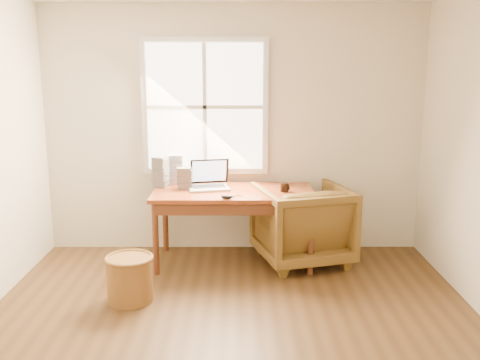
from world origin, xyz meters
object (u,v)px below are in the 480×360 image
Objects in this scene: wicker_stool at (130,280)px; cd_stack_a at (175,169)px; coffee_mug at (284,187)px; laptop at (208,174)px; desk at (234,192)px; armchair at (302,224)px.

cd_stack_a reaches higher than wicker_stool.
coffee_mug is at bearing 32.63° from wicker_stool.
wicker_stool is 1.37m from laptop.
coffee_mug reaches higher than desk.
desk is 1.81× the size of armchair.
desk is 3.62× the size of laptop.
desk is at bearing -161.05° from coffee_mug.
desk is 4.16× the size of wicker_stool.
desk is at bearing -24.12° from laptop.
laptop is at bearing 168.25° from desk.
cd_stack_a reaches higher than desk.
coffee_mug is (1.38, 0.88, 0.60)m from wicker_stool.
cd_stack_a is (0.26, 1.25, 0.71)m from wicker_stool.
coffee_mug reaches higher than armchair.
coffee_mug reaches higher than wicker_stool.
desk reaches higher than wicker_stool.
armchair is (0.69, 0.00, -0.33)m from desk.
cd_stack_a is (-0.37, 0.26, -0.00)m from laptop.
coffee_mug is (-0.19, -0.05, 0.39)m from armchair.
desk is at bearing -15.73° from armchair.
armchair reaches higher than wicker_stool.
wicker_stool is at bearing -101.54° from cd_stack_a.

